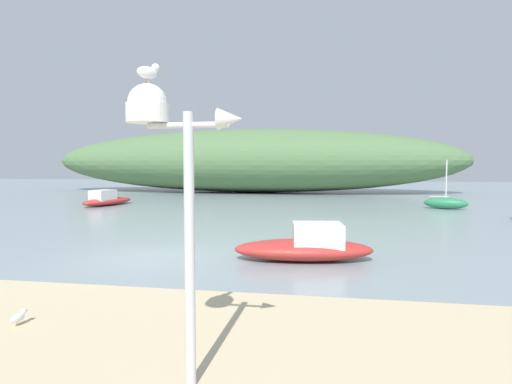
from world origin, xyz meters
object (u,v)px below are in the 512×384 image
sailboat_inner_mooring (446,203)px  seagull_upper_strand (18,317)px  motorboat_mid_channel (106,200)px  seagull_on_radar (149,72)px  mast_structure (164,140)px  motorboat_by_sandbar (307,246)px

sailboat_inner_mooring → seagull_upper_strand: size_ratio=8.94×
motorboat_mid_channel → sailboat_inner_mooring: 22.19m
seagull_on_radar → seagull_upper_strand: 4.68m
mast_structure → seagull_upper_strand: 4.27m
sailboat_inner_mooring → seagull_upper_strand: 24.84m
seagull_on_radar → seagull_upper_strand: size_ratio=0.91×
sailboat_inner_mooring → motorboat_by_sandbar: 17.35m
mast_structure → motorboat_mid_channel: bearing=121.0°
motorboat_mid_channel → motorboat_by_sandbar: 20.00m
motorboat_mid_channel → sailboat_inner_mooring: (22.14, 1.38, -0.01)m
sailboat_inner_mooring → seagull_upper_strand: (-12.24, -21.62, -0.04)m
mast_structure → seagull_upper_strand: bearing=157.0°
motorboat_mid_channel → seagull_upper_strand: 22.54m
motorboat_mid_channel → mast_structure: bearing=-59.0°
seagull_on_radar → sailboat_inner_mooring: 24.98m
mast_structure → sailboat_inner_mooring: size_ratio=1.14×
motorboat_by_sandbar → seagull_upper_strand: (-4.32, -6.18, -0.07)m
mast_structure → seagull_upper_strand: size_ratio=10.19×
sailboat_inner_mooring → seagull_on_radar: bearing=-112.3°
seagull_on_radar → motorboat_mid_channel: 25.25m
seagull_upper_strand → sailboat_inner_mooring: bearing=60.5°
seagull_on_radar → sailboat_inner_mooring: seagull_on_radar is taller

